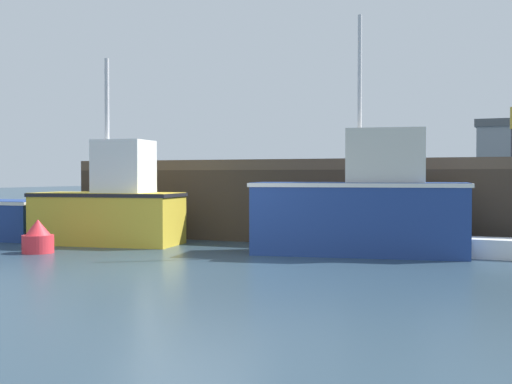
{
  "coord_description": "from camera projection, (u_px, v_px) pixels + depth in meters",
  "views": [
    {
      "loc": [
        5.53,
        -10.16,
        1.57
      ],
      "look_at": [
        -0.81,
        5.13,
        1.18
      ],
      "focal_mm": 47.77,
      "sensor_mm": 36.0,
      "label": 1
    }
  ],
  "objects": [
    {
      "name": "mooring_buoy_foreground",
      "position": [
        38.0,
        238.0,
        13.81
      ],
      "size": [
        0.64,
        0.64,
        0.69
      ],
      "color": "red",
      "rests_on": "ground"
    },
    {
      "name": "fishing_boat_mid",
      "position": [
        364.0,
        207.0,
        13.49
      ],
      "size": [
        4.43,
        2.01,
        4.75
      ],
      "color": "navy",
      "rests_on": "ground"
    },
    {
      "name": "ground",
      "position": [
        184.0,
        271.0,
        11.53
      ],
      "size": [
        120.0,
        160.0,
        0.1
      ],
      "color": "#283D4C"
    },
    {
      "name": "pier",
      "position": [
        361.0,
        174.0,
        17.89
      ],
      "size": [
        13.68,
        6.92,
        1.96
      ],
      "color": "brown",
      "rests_on": "ground"
    },
    {
      "name": "fishing_boat_near_right",
      "position": [
        111.0,
        207.0,
        15.54
      ],
      "size": [
        3.53,
        1.88,
        4.24
      ],
      "color": "gold",
      "rests_on": "ground"
    }
  ]
}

